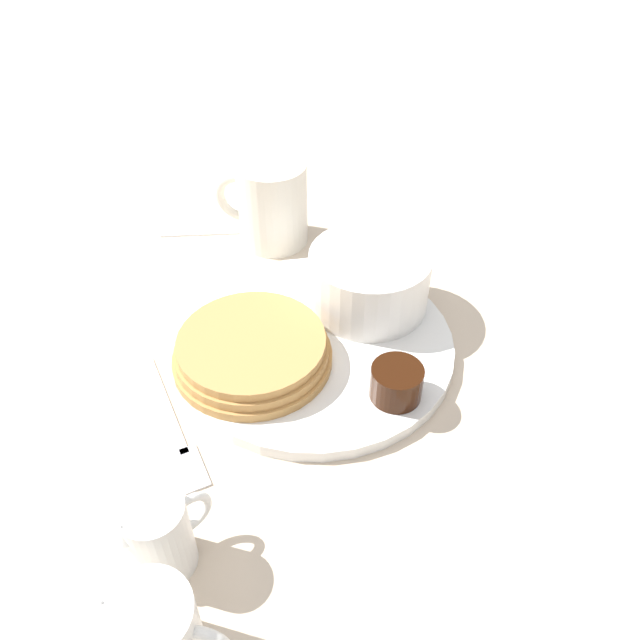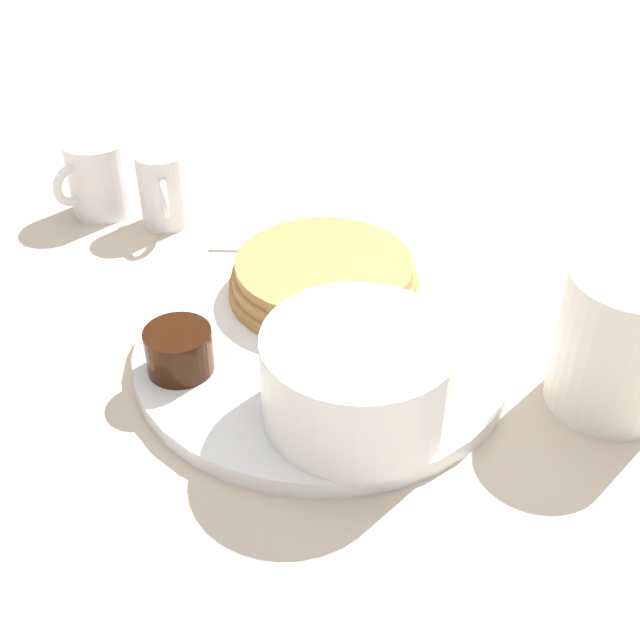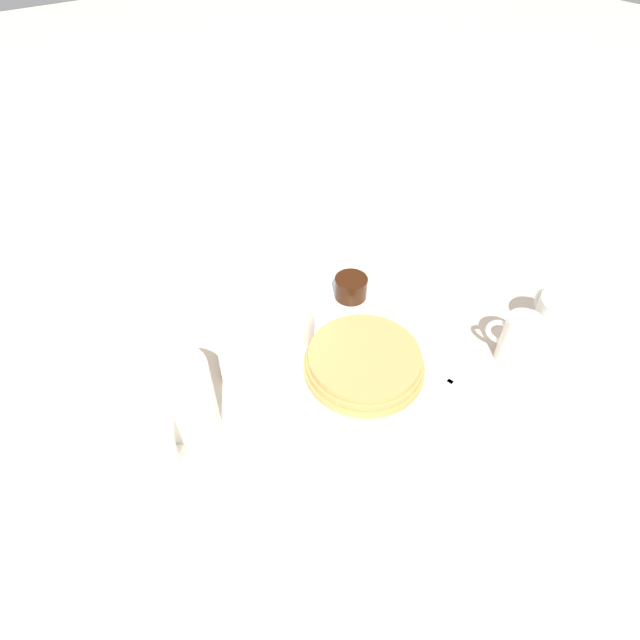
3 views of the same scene
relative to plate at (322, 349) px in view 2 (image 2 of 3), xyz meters
name	(u,v)px [view 2 (image 2 of 3)]	position (x,y,z in m)	size (l,w,h in m)	color
ground_plane	(322,356)	(0.00, 0.00, -0.01)	(4.00, 4.00, 0.00)	#C6B299
plate	(322,349)	(0.00, 0.00, 0.00)	(0.26, 0.26, 0.01)	white
pancake_stack	(324,277)	(0.06, 0.01, 0.02)	(0.14, 0.14, 0.03)	#B78447
bowl	(358,374)	(-0.06, -0.04, 0.04)	(0.12, 0.12, 0.06)	white
syrup_cup	(179,350)	(-0.05, 0.08, 0.02)	(0.04, 0.04, 0.03)	black
butter_ramekin	(344,419)	(-0.09, -0.03, 0.02)	(0.05, 0.05, 0.04)	white
coffee_mug	(622,344)	(0.00, -0.19, 0.04)	(0.10, 0.08, 0.09)	silver
creamer_pitcher_near	(164,188)	(0.15, 0.18, 0.03)	(0.06, 0.04, 0.07)	white
creamer_pitcher_far	(98,176)	(0.15, 0.24, 0.03)	(0.08, 0.05, 0.07)	white
fork	(279,245)	(0.13, 0.07, 0.00)	(0.04, 0.15, 0.00)	silver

